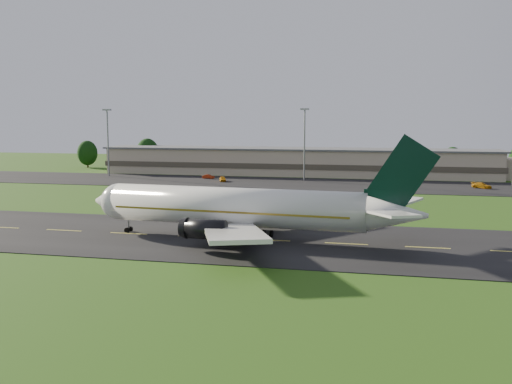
% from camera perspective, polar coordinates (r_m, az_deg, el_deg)
% --- Properties ---
extents(ground, '(360.00, 360.00, 0.00)m').
position_cam_1_polar(ground, '(85.52, -5.91, -4.53)').
color(ground, '#224010').
rests_on(ground, ground).
extents(taxiway, '(220.00, 30.00, 0.10)m').
position_cam_1_polar(taxiway, '(85.51, -5.91, -4.50)').
color(taxiway, black).
rests_on(taxiway, ground).
extents(apron, '(260.00, 30.00, 0.10)m').
position_cam_1_polar(apron, '(154.64, 2.58, 0.87)').
color(apron, black).
rests_on(apron, ground).
extents(airliner, '(51.29, 42.08, 15.57)m').
position_cam_1_polar(airliner, '(82.74, -1.54, -1.61)').
color(airliner, white).
rests_on(airliner, ground).
extents(terminal, '(145.00, 16.00, 8.40)m').
position_cam_1_polar(terminal, '(177.18, 6.00, 2.95)').
color(terminal, '#BAA58E').
rests_on(terminal, ground).
extents(light_mast_west, '(2.40, 1.20, 20.35)m').
position_cam_1_polar(light_mast_west, '(179.11, -14.61, 5.60)').
color(light_mast_west, gray).
rests_on(light_mast_west, ground).
extents(light_mast_centre, '(2.40, 1.20, 20.35)m').
position_cam_1_polar(light_mast_centre, '(160.84, 4.87, 5.64)').
color(light_mast_centre, gray).
rests_on(light_mast_centre, ground).
extents(tree_line, '(200.60, 10.53, 10.93)m').
position_cam_1_polar(tree_line, '(185.98, 14.36, 3.38)').
color(tree_line, black).
rests_on(tree_line, ground).
extents(service_vehicle_a, '(2.94, 4.37, 1.38)m').
position_cam_1_polar(service_vehicle_a, '(158.99, -3.36, 1.31)').
color(service_vehicle_a, orange).
rests_on(service_vehicle_a, apron).
extents(service_vehicle_b, '(3.81, 1.97, 1.20)m').
position_cam_1_polar(service_vehicle_b, '(166.52, -4.79, 1.54)').
color(service_vehicle_b, '#96230A').
rests_on(service_vehicle_b, apron).
extents(service_vehicle_c, '(2.85, 5.01, 1.32)m').
position_cam_1_polar(service_vehicle_c, '(152.45, 12.74, 0.87)').
color(service_vehicle_c, silver).
rests_on(service_vehicle_c, apron).
extents(service_vehicle_d, '(5.23, 4.41, 1.43)m').
position_cam_1_polar(service_vehicle_d, '(153.98, 21.64, 0.61)').
color(service_vehicle_d, '#C47D0B').
rests_on(service_vehicle_d, apron).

